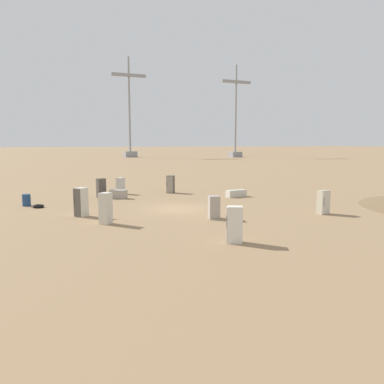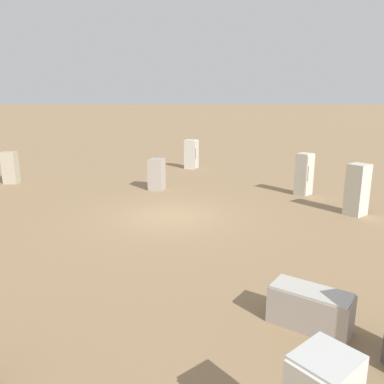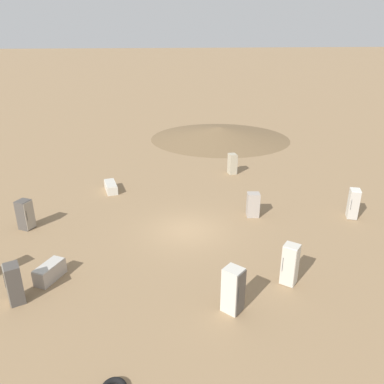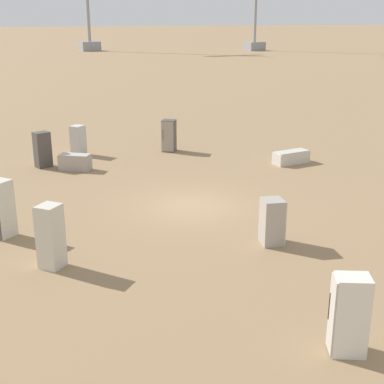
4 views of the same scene
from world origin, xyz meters
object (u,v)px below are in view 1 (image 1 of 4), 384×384
at_px(power_pylon_1, 130,127).
at_px(discarded_fridge_8, 121,186).
at_px(discarded_fridge_1, 101,188).
at_px(discarded_fridge_6, 81,202).
at_px(discarded_fridge_3, 170,184).
at_px(scrap_tire, 38,206).
at_px(discarded_fridge_2, 214,207).
at_px(rusty_barrel, 26,200).
at_px(discarded_fridge_0, 236,193).
at_px(discarded_fridge_5, 323,202).
at_px(discarded_fridge_9, 118,194).
at_px(discarded_fridge_4, 235,225).
at_px(discarded_fridge_7, 105,208).
at_px(power_pylon_0, 235,129).

height_order(power_pylon_1, discarded_fridge_8, power_pylon_1).
distance_m(discarded_fridge_1, discarded_fridge_6, 8.87).
bearing_deg(discarded_fridge_3, scrap_tire, 54.52).
xyz_separation_m(power_pylon_1, discarded_fridge_2, (20.16, 109.37, -9.93)).
bearing_deg(power_pylon_1, rusty_barrel, 72.34).
distance_m(discarded_fridge_0, rusty_barrel, 17.78).
bearing_deg(discarded_fridge_0, scrap_tire, -97.82).
bearing_deg(discarded_fridge_8, discarded_fridge_1, -90.78).
bearing_deg(discarded_fridge_5, scrap_tire, -30.92).
xyz_separation_m(discarded_fridge_2, discarded_fridge_6, (7.91, -4.13, 0.22)).
height_order(discarded_fridge_9, rusty_barrel, rusty_barrel).
height_order(discarded_fridge_4, discarded_fridge_8, discarded_fridge_4).
xyz_separation_m(discarded_fridge_0, discarded_fridge_2, (6.26, 8.26, 0.44)).
relative_size(discarded_fridge_0, discarded_fridge_1, 1.11).
bearing_deg(discarded_fridge_7, discarded_fridge_6, 66.81).
relative_size(discarded_fridge_0, discarded_fridge_9, 1.21).
distance_m(discarded_fridge_6, discarded_fridge_8, 11.27).
xyz_separation_m(discarded_fridge_9, rusty_barrel, (7.48, 1.26, 0.08)).
relative_size(discarded_fridge_7, rusty_barrel, 2.06).
bearing_deg(discarded_fridge_9, discarded_fridge_8, 19.31).
bearing_deg(discarded_fridge_1, discarded_fridge_6, -124.05).
distance_m(power_pylon_1, discarded_fridge_3, 98.44).
relative_size(power_pylon_1, discarded_fridge_7, 17.92).
distance_m(discarded_fridge_7, scrap_tire, 8.73).
height_order(discarded_fridge_4, discarded_fridge_5, discarded_fridge_4).
bearing_deg(discarded_fridge_6, discarded_fridge_7, 162.60).
distance_m(discarded_fridge_1, discarded_fridge_9, 1.83).
distance_m(discarded_fridge_7, rusty_barrel, 10.16).
bearing_deg(scrap_tire, discarded_fridge_2, 139.81).
bearing_deg(scrap_tire, discarded_fridge_4, 121.20).
bearing_deg(discarded_fridge_6, power_pylon_0, -72.03).
bearing_deg(discarded_fridge_6, rusty_barrel, -7.37).
relative_size(discarded_fridge_4, discarded_fridge_6, 0.94).
bearing_deg(discarded_fridge_5, discarded_fridge_2, -11.89).
bearing_deg(discarded_fridge_7, scrap_tire, 72.31).
bearing_deg(scrap_tire, discarded_fridge_1, -145.49).
xyz_separation_m(power_pylon_1, discarded_fridge_0, (13.90, 101.11, -10.37)).
distance_m(power_pylon_1, discarded_fridge_4, 117.59).
relative_size(discarded_fridge_5, discarded_fridge_6, 0.85).
distance_m(discarded_fridge_0, discarded_fridge_8, 11.19).
relative_size(power_pylon_0, discarded_fridge_5, 19.30).
xyz_separation_m(discarded_fridge_0, discarded_fridge_4, (7.93, 14.02, 0.60)).
height_order(discarded_fridge_1, discarded_fridge_5, discarded_fridge_1).
bearing_deg(discarded_fridge_5, rusty_barrel, -32.53).
bearing_deg(discarded_fridge_9, discarded_fridge_6, -173.71).
distance_m(discarded_fridge_4, rusty_barrel, 18.66).
distance_m(discarded_fridge_2, rusty_barrel, 15.28).
bearing_deg(discarded_fridge_7, discarded_fridge_5, -53.37).
height_order(power_pylon_1, discarded_fridge_9, power_pylon_1).
height_order(discarded_fridge_1, discarded_fridge_9, discarded_fridge_1).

